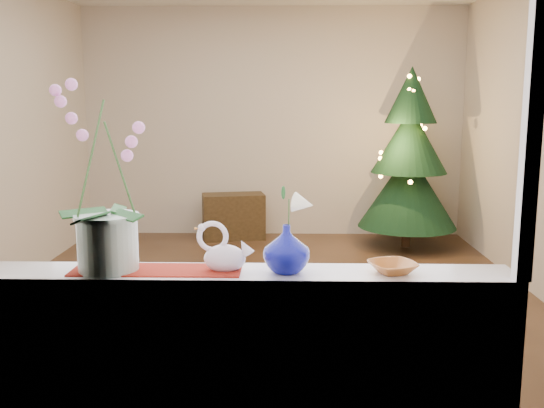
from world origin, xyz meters
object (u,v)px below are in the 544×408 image
Objects in this scene: orchid_pot at (105,177)px; amber_dish at (393,268)px; xmas_tree at (409,158)px; side_table at (234,216)px; blue_vase at (286,245)px; paperweight at (284,264)px; swan at (225,248)px.

amber_dish is (1.17, -0.01, -0.37)m from orchid_pot.
orchid_pot is 4.73m from xmas_tree.
side_table is (-1.05, 4.59, -0.67)m from amber_dish.
blue_vase is at bearing -93.85° from side_table.
blue_vase is at bearing -107.60° from xmas_tree.
paperweight is at bearing -1.52° from orchid_pot.
paperweight is (-0.01, -0.01, -0.08)m from blue_vase.
blue_vase is 4.70m from side_table.
side_table is (-0.36, 4.58, -0.75)m from swan.
blue_vase is 0.44m from amber_dish.
amber_dish is at bearing -0.21° from blue_vase.
swan is (0.48, 0.00, -0.29)m from orchid_pot.
amber_dish is at bearing 1.44° from paperweight.
blue_vase is 0.08m from paperweight.
amber_dish is 0.08× the size of xmas_tree.
orchid_pot is at bearing 179.61° from amber_dish.
xmas_tree is (1.60, 4.24, -0.03)m from swan.
paperweight is 4.47m from xmas_tree.
amber_dish is (0.43, -0.00, -0.09)m from blue_vase.
orchid_pot reaches higher than paperweight.
blue_vase reaches higher than paperweight.
blue_vase is at bearing 49.60° from paperweight.
paperweight is at bearing 0.32° from swan.
swan is at bearing 178.06° from blue_vase.
amber_dish is at bearing -0.39° from orchid_pot.
paperweight is 0.04× the size of xmas_tree.
xmas_tree reaches higher than amber_dish.
xmas_tree reaches higher than blue_vase.
xmas_tree reaches higher than swan.
orchid_pot is 1.23m from amber_dish.
swan is at bearing -110.70° from xmas_tree.
blue_vase is (0.25, -0.01, 0.01)m from swan.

